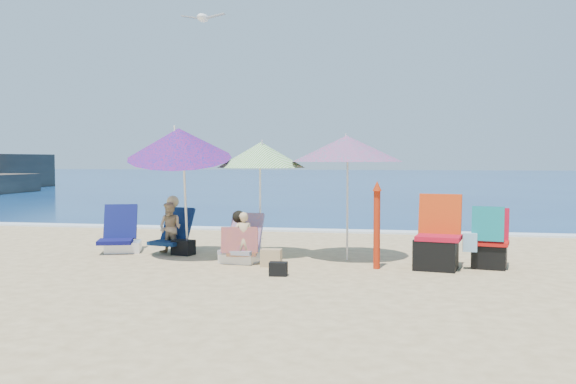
% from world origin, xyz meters
% --- Properties ---
extents(ground, '(120.00, 120.00, 0.00)m').
position_xyz_m(ground, '(0.00, 0.00, 0.00)').
color(ground, '#D8BC84').
rests_on(ground, ground).
extents(sea, '(120.00, 80.00, 0.12)m').
position_xyz_m(sea, '(0.00, 45.00, -0.05)').
color(sea, navy).
rests_on(sea, ground).
extents(foam, '(120.00, 0.50, 0.04)m').
position_xyz_m(foam, '(0.00, 5.10, 0.02)').
color(foam, white).
rests_on(foam, ground).
extents(umbrella_turquoise, '(1.83, 1.83, 2.03)m').
position_xyz_m(umbrella_turquoise, '(0.61, 1.22, 1.79)').
color(umbrella_turquoise, silver).
rests_on(umbrella_turquoise, ground).
extents(umbrella_striped, '(1.82, 1.82, 1.94)m').
position_xyz_m(umbrella_striped, '(-0.79, 1.20, 1.69)').
color(umbrella_striped, white).
rests_on(umbrella_striped, ground).
extents(umbrella_blue, '(2.01, 2.06, 2.30)m').
position_xyz_m(umbrella_blue, '(-2.04, 0.79, 1.88)').
color(umbrella_blue, silver).
rests_on(umbrella_blue, ground).
extents(furled_umbrella, '(0.16, 0.16, 1.30)m').
position_xyz_m(furled_umbrella, '(1.13, 0.50, 0.72)').
color(furled_umbrella, '#B4260C').
rests_on(furled_umbrella, ground).
extents(chair_navy, '(0.82, 0.95, 0.82)m').
position_xyz_m(chair_navy, '(-3.35, 1.41, 0.22)').
color(chair_navy, '#0D0E4C').
rests_on(chair_navy, ground).
extents(chair_rainbow, '(0.63, 0.78, 0.76)m').
position_xyz_m(chair_rainbow, '(-1.00, 0.72, 0.20)').
color(chair_rainbow, '#CB6D47').
rests_on(chair_rainbow, ground).
extents(camp_chair_left, '(0.74, 0.74, 1.10)m').
position_xyz_m(camp_chair_left, '(2.00, 0.64, 0.33)').
color(camp_chair_left, '#B60D23').
rests_on(camp_chair_left, ground).
extents(camp_chair_right, '(0.72, 0.62, 0.94)m').
position_xyz_m(camp_chair_right, '(2.77, 0.85, 0.34)').
color(camp_chair_right, red).
rests_on(camp_chair_right, ground).
extents(person_center, '(0.59, 0.49, 0.82)m').
position_xyz_m(person_center, '(-0.94, 0.51, 0.40)').
color(person_center, tan).
rests_on(person_center, ground).
extents(person_left, '(0.68, 0.86, 0.99)m').
position_xyz_m(person_left, '(-2.42, 1.40, 0.45)').
color(person_left, tan).
rests_on(person_left, ground).
extents(bag_black_a, '(0.39, 0.33, 0.25)m').
position_xyz_m(bag_black_a, '(-2.16, 1.26, 0.13)').
color(bag_black_a, black).
rests_on(bag_black_a, ground).
extents(bag_tan, '(0.31, 0.23, 0.26)m').
position_xyz_m(bag_tan, '(-0.45, 0.41, 0.13)').
color(bag_tan, tan).
rests_on(bag_tan, ground).
extents(bag_navy_b, '(0.46, 0.36, 0.32)m').
position_xyz_m(bag_navy_b, '(2.00, 0.90, 0.16)').
color(bag_navy_b, '#171E33').
rests_on(bag_navy_b, ground).
extents(bag_black_b, '(0.26, 0.19, 0.19)m').
position_xyz_m(bag_black_b, '(-0.19, -0.32, 0.10)').
color(bag_black_b, black).
rests_on(bag_black_b, ground).
extents(seagull, '(0.82, 0.37, 0.14)m').
position_xyz_m(seagull, '(-2.03, 2.02, 4.13)').
color(seagull, white).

